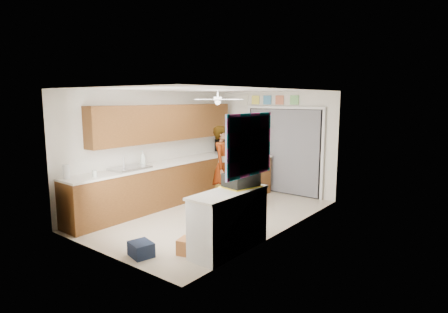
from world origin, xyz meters
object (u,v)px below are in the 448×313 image
Objects in this scene: microwave at (229,145)px; man at (223,166)px; cardboard_box at (191,247)px; soap_bottle at (143,158)px; navy_crate at (141,249)px; paper_towel_roll at (66,172)px; suitcase at (241,180)px; dog at (254,195)px.

microwave is 1.83m from man.
microwave is 1.64× the size of cardboard_box.
man reaches higher than soap_bottle.
soap_bottle is 0.87× the size of navy_crate.
paper_towel_roll is at bearing -90.16° from soap_bottle.
paper_towel_roll is at bearing -178.50° from navy_crate.
soap_bottle is 0.60× the size of suitcase.
navy_crate is 0.59× the size of dog.
suitcase reaches higher than dog.
microwave is 2.45× the size of paper_towel_roll.
navy_crate is at bearing -136.51° from cardboard_box.
man is (1.00, -1.52, -0.23)m from microwave.
dog is at bearing 104.34° from cardboard_box.
man is at bearing 118.13° from cardboard_box.
soap_bottle reaches higher than paper_towel_roll.
microwave is 0.35× the size of man.
navy_crate is at bearing -102.81° from dog.
cardboard_box is at bearing -91.40° from dog.
cardboard_box is (2.44, 0.56, -0.95)m from paper_towel_roll.
suitcase is (2.76, -0.30, -0.04)m from soap_bottle.
soap_bottle is 2.71m from navy_crate.
paper_towel_roll is at bearing -141.53° from suitcase.
microwave reaches higher than paper_towel_roll.
paper_towel_roll is 0.42× the size of dog.
soap_bottle reaches higher than navy_crate.
suitcase is at bearing 26.93° from paper_towel_roll.
suitcase is 1.86m from navy_crate.
cardboard_box is 2.86m from dog.
man reaches higher than paper_towel_roll.
soap_bottle is at bearing 89.84° from paper_towel_roll.
microwave is 2.80m from soap_bottle.
man is at bearing 147.22° from suitcase.
microwave is 4.50m from paper_towel_roll.
cardboard_box is at bearing 12.97° from paper_towel_roll.
suitcase is 1.30m from cardboard_box.
dog is (0.58, 0.36, -0.64)m from man.
navy_crate is at bearing 1.50° from paper_towel_roll.
suitcase is 2.26m from man.
cardboard_box is 0.75m from navy_crate.
soap_bottle is 1.23× the size of paper_towel_roll.
microwave reaches higher than suitcase.
paper_towel_roll is at bearing -133.22° from dog.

